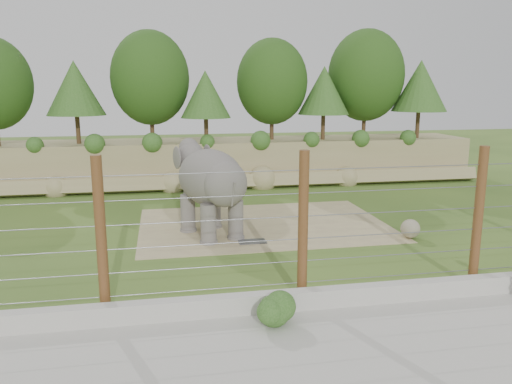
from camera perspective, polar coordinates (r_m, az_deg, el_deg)
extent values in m
plane|color=#3D5B23|center=(17.67, 1.21, -6.40)|extent=(90.00, 90.00, 0.00)
cube|color=#988B5A|center=(29.93, -3.93, 3.58)|extent=(30.00, 4.00, 2.50)
cube|color=#988B5A|center=(27.82, -3.34, 1.08)|extent=(30.00, 1.37, 1.07)
cylinder|color=#3F2B19|center=(29.35, -19.68, 6.76)|extent=(0.24, 0.24, 1.58)
sphere|color=#254C19|center=(29.27, -19.97, 10.93)|extent=(3.60, 3.60, 3.60)
cylinder|color=#3F2B19|center=(29.49, -11.80, 7.56)|extent=(0.24, 0.24, 1.92)
sphere|color=#254C19|center=(29.43, -12.01, 12.64)|extent=(4.40, 4.40, 4.40)
cylinder|color=#3F2B19|center=(28.42, -5.71, 7.07)|extent=(0.24, 0.24, 1.40)
sphere|color=#254C19|center=(28.33, -5.79, 10.90)|extent=(3.20, 3.20, 3.20)
cylinder|color=#3F2B19|center=(30.00, 1.81, 7.77)|extent=(0.24, 0.24, 1.82)
sphere|color=#254C19|center=(29.93, 1.84, 12.49)|extent=(4.16, 4.16, 4.16)
cylinder|color=#3F2B19|center=(30.23, 7.66, 7.40)|extent=(0.24, 0.24, 1.50)
sphere|color=#254C19|center=(30.15, 7.77, 11.27)|extent=(3.44, 3.44, 3.44)
cylinder|color=#3F2B19|center=(32.20, 12.23, 7.97)|extent=(0.24, 0.24, 2.03)
sphere|color=#254C19|center=(32.15, 12.45, 12.87)|extent=(4.64, 4.64, 4.64)
cylinder|color=#3F2B19|center=(32.44, 17.98, 7.35)|extent=(0.24, 0.24, 1.64)
sphere|color=#254C19|center=(32.36, 18.23, 11.29)|extent=(3.76, 3.76, 3.76)
cube|color=tan|center=(20.57, 0.85, -3.73)|extent=(10.00, 7.00, 0.02)
cube|color=#262628|center=(18.25, -0.43, -5.68)|extent=(1.00, 0.60, 0.03)
sphere|color=gray|center=(19.49, 17.23, -4.03)|extent=(0.71, 0.71, 0.71)
cube|color=beige|center=(13.05, 5.86, -12.07)|extent=(26.00, 0.35, 0.50)
cube|color=beige|center=(11.45, 8.80, -17.10)|extent=(26.00, 4.00, 0.01)
cylinder|color=brown|center=(12.52, -17.28, -5.06)|extent=(0.26, 0.26, 4.00)
cylinder|color=brown|center=(12.90, 5.39, -4.06)|extent=(0.26, 0.26, 4.00)
cylinder|color=brown|center=(15.05, 24.04, -2.76)|extent=(0.26, 0.26, 4.00)
cylinder|color=gray|center=(13.39, 5.27, -10.25)|extent=(20.00, 0.02, 0.02)
cylinder|color=gray|center=(13.18, 5.32, -7.83)|extent=(20.00, 0.02, 0.02)
cylinder|color=gray|center=(12.99, 5.37, -5.33)|extent=(20.00, 0.02, 0.02)
cylinder|color=gray|center=(12.83, 5.42, -2.77)|extent=(20.00, 0.02, 0.02)
cylinder|color=gray|center=(12.69, 5.47, -0.15)|extent=(20.00, 0.02, 0.02)
cylinder|color=gray|center=(12.58, 5.52, 2.53)|extent=(20.00, 0.02, 0.02)
sphere|color=#285518|center=(12.03, 1.98, -13.33)|extent=(0.80, 0.80, 0.80)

